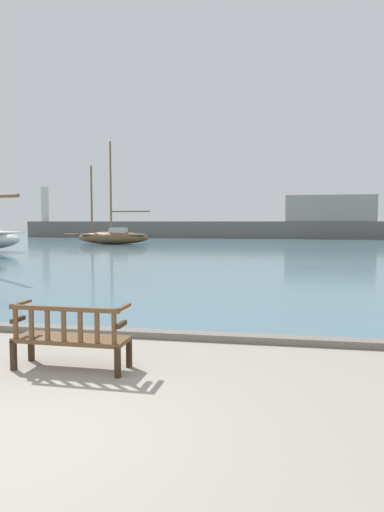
{
  "coord_description": "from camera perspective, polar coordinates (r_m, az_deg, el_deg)",
  "views": [
    {
      "loc": [
        2.34,
        -3.9,
        2.06
      ],
      "look_at": [
        -0.23,
        10.0,
        1.0
      ],
      "focal_mm": 32.0,
      "sensor_mm": 36.0,
      "label": 1
    }
  ],
  "objects": [
    {
      "name": "ground_plane",
      "position": [
        4.99,
        -19.89,
        -20.33
      ],
      "size": [
        160.0,
        160.0,
        0.0
      ],
      "primitive_type": "plane",
      "color": "gray"
    },
    {
      "name": "harbor_water",
      "position": [
        48.0,
        7.68,
        1.83
      ],
      "size": [
        100.0,
        80.0,
        0.08
      ],
      "primitive_type": "cube",
      "color": "slate",
      "rests_on": "ground"
    },
    {
      "name": "quay_edge_kerb",
      "position": [
        8.34,
        -6.23,
        -9.61
      ],
      "size": [
        40.0,
        0.3,
        0.12
      ],
      "primitive_type": "cube",
      "color": "slate",
      "rests_on": "ground"
    },
    {
      "name": "park_bench",
      "position": [
        6.66,
        -14.97,
        -9.67
      ],
      "size": [
        1.61,
        0.55,
        0.92
      ],
      "color": "#322113",
      "rests_on": "ground"
    },
    {
      "name": "sailboat_mid_port",
      "position": [
        41.18,
        -9.84,
        2.49
      ],
      "size": [
        7.84,
        2.11,
        9.03
      ],
      "color": "brown",
      "rests_on": "harbor_water"
    },
    {
      "name": "far_breakwater",
      "position": [
        55.94,
        9.24,
        3.7
      ],
      "size": [
        59.32,
        2.4,
        6.66
      ],
      "color": "#66605B",
      "rests_on": "ground"
    }
  ]
}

